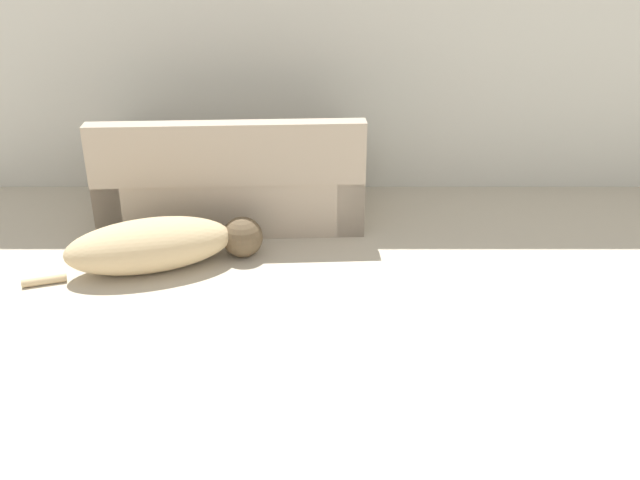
% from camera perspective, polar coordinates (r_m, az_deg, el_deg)
% --- Properties ---
extents(wall_back, '(7.50, 0.06, 2.79)m').
position_cam_1_polar(wall_back, '(5.80, 4.59, 17.28)').
color(wall_back, beige).
rests_on(wall_back, ground_plane).
extents(couch, '(1.97, 0.99, 0.86)m').
position_cam_1_polar(couch, '(5.47, -7.02, 4.41)').
color(couch, tan).
rests_on(couch, ground_plane).
extents(dog, '(1.56, 0.76, 0.35)m').
position_cam_1_polar(dog, '(4.85, -12.69, -0.36)').
color(dog, tan).
rests_on(dog, ground_plane).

